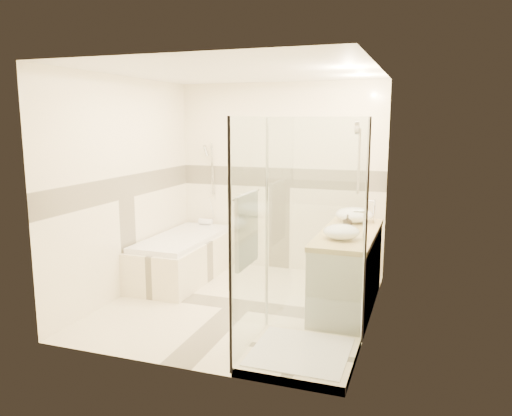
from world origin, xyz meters
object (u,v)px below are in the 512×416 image
(shower_enclosure, at_px, (290,299))
(amenity_bottle_a, at_px, (347,223))
(bathtub, at_px, (183,255))
(vanity, at_px, (348,270))
(amenity_bottle_b, at_px, (347,226))
(vessel_sink_far, at_px, (341,232))
(vessel_sink_near, at_px, (354,215))

(shower_enclosure, height_order, amenity_bottle_a, shower_enclosure)
(shower_enclosure, relative_size, amenity_bottle_a, 11.51)
(bathtub, distance_m, vanity, 2.18)
(bathtub, distance_m, amenity_bottle_b, 2.25)
(vessel_sink_far, bearing_deg, vanity, 86.87)
(amenity_bottle_a, height_order, amenity_bottle_b, amenity_bottle_a)
(vessel_sink_near, bearing_deg, bathtub, -175.74)
(vessel_sink_near, height_order, amenity_bottle_b, vessel_sink_near)
(vessel_sink_far, bearing_deg, amenity_bottle_a, 90.00)
(vessel_sink_far, relative_size, amenity_bottle_b, 2.70)
(vessel_sink_far, xyz_separation_m, amenity_bottle_a, (0.00, 0.38, 0.02))
(vessel_sink_near, relative_size, amenity_bottle_a, 2.41)
(vessel_sink_near, distance_m, amenity_bottle_a, 0.50)
(amenity_bottle_a, bearing_deg, vessel_sink_near, 90.00)
(shower_enclosure, bearing_deg, bathtub, 138.90)
(bathtub, height_order, shower_enclosure, shower_enclosure)
(amenity_bottle_b, bearing_deg, amenity_bottle_a, 90.00)
(amenity_bottle_a, bearing_deg, bathtub, 170.92)
(vanity, relative_size, shower_enclosure, 0.79)
(bathtub, bearing_deg, amenity_bottle_b, -10.11)
(bathtub, bearing_deg, amenity_bottle_a, -9.08)
(vessel_sink_far, height_order, amenity_bottle_b, vessel_sink_far)
(vessel_sink_near, bearing_deg, vanity, -87.75)
(vessel_sink_near, xyz_separation_m, amenity_bottle_a, (0.00, -0.50, 0.00))
(vanity, xyz_separation_m, shower_enclosure, (-0.29, -1.27, 0.08))
(vanity, height_order, amenity_bottle_b, amenity_bottle_b)
(shower_enclosure, xyz_separation_m, vessel_sink_near, (0.27, 1.78, 0.43))
(bathtub, bearing_deg, vessel_sink_near, 4.26)
(shower_enclosure, height_order, vessel_sink_far, shower_enclosure)
(vessel_sink_far, bearing_deg, vessel_sink_near, 90.00)
(shower_enclosure, distance_m, amenity_bottle_a, 1.38)
(bathtub, relative_size, shower_enclosure, 0.83)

